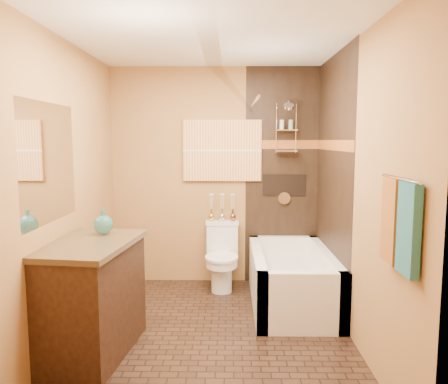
{
  "coord_description": "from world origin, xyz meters",
  "views": [
    {
      "loc": [
        0.17,
        -3.56,
        1.67
      ],
      "look_at": [
        0.12,
        0.4,
        1.2
      ],
      "focal_mm": 35.0,
      "sensor_mm": 36.0,
      "label": 1
    }
  ],
  "objects_px": {
    "sunset_painting": "(222,151)",
    "vanity": "(89,298)",
    "toilet": "(222,256)",
    "bathtub": "(292,283)"
  },
  "relations": [
    {
      "from": "sunset_painting",
      "to": "vanity",
      "type": "height_order",
      "value": "sunset_painting"
    },
    {
      "from": "bathtub",
      "to": "vanity",
      "type": "height_order",
      "value": "vanity"
    },
    {
      "from": "bathtub",
      "to": "toilet",
      "type": "bearing_deg",
      "value": 146.7
    },
    {
      "from": "sunset_painting",
      "to": "vanity",
      "type": "distance_m",
      "value": 2.32
    },
    {
      "from": "vanity",
      "to": "sunset_painting",
      "type": "bearing_deg",
      "value": 67.6
    },
    {
      "from": "bathtub",
      "to": "toilet",
      "type": "distance_m",
      "value": 0.88
    },
    {
      "from": "sunset_painting",
      "to": "toilet",
      "type": "bearing_deg",
      "value": -90.0
    },
    {
      "from": "toilet",
      "to": "vanity",
      "type": "distance_m",
      "value": 1.83
    },
    {
      "from": "sunset_painting",
      "to": "vanity",
      "type": "relative_size",
      "value": 0.83
    },
    {
      "from": "toilet",
      "to": "vanity",
      "type": "relative_size",
      "value": 0.69
    }
  ]
}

